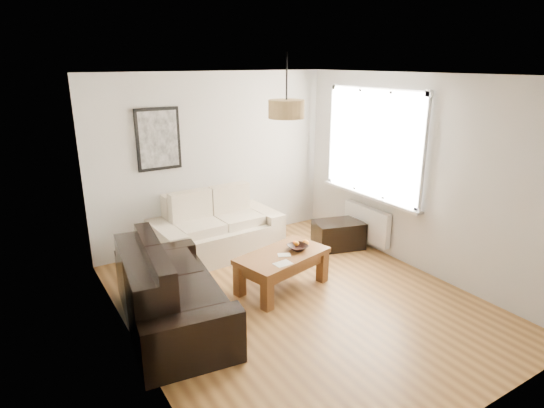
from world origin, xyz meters
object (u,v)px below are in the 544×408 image
coffee_table (282,271)px  sofa_leather (172,288)px  loveseat_cream (216,225)px  ottoman (338,234)px

coffee_table → sofa_leather: bearing=-178.5°
loveseat_cream → sofa_leather: 1.88m
loveseat_cream → coffee_table: (0.23, -1.41, -0.21)m
sofa_leather → ottoman: 2.97m
sofa_leather → ottoman: sofa_leather is taller
ottoman → coffee_table: bearing=-156.2°
loveseat_cream → ottoman: size_ratio=2.48×
loveseat_cream → ottoman: loveseat_cream is taller
loveseat_cream → sofa_leather: bearing=-132.0°
loveseat_cream → coffee_table: bearing=-82.8°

